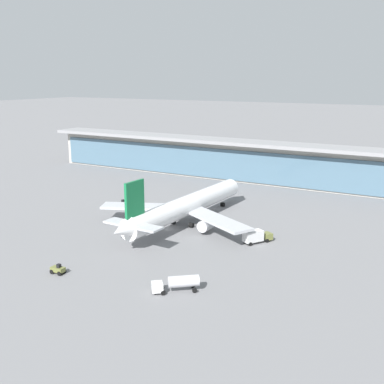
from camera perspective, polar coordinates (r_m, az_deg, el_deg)
The scene contains 7 objects.
ground_plane at distance 121.84m, azimuth -2.79°, elevation -4.45°, with size 1200.00×1200.00×0.00m, color slate.
airliner_on_stand at distance 124.00m, azimuth -0.84°, elevation -1.75°, with size 44.93×58.45×15.57m.
service_truck_near_nose_white at distance 87.18m, azimuth -1.74°, elevation -10.85°, with size 8.09×7.17×2.95m.
service_truck_under_wing_grey at distance 144.05m, azimuth -8.23°, elevation -1.35°, with size 2.30×3.17×2.05m.
service_truck_mid_apron_olive at distance 112.14m, azimuth 7.70°, elevation -5.28°, with size 5.86×7.39×3.10m.
service_truck_by_tail_olive at distance 98.44m, azimuth -15.82°, elevation -8.95°, with size 2.91×1.80×2.05m.
terminal_building at distance 174.94m, azimuth 8.16°, elevation 3.66°, with size 183.60×12.80×15.20m.
Camera 1 is at (61.61, -98.05, 37.90)m, focal length 44.33 mm.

